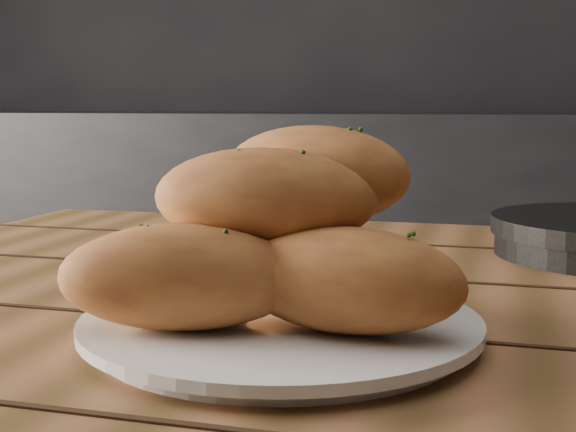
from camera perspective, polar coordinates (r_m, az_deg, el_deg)
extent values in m
cube|color=black|center=(2.28, 3.99, -4.04)|extent=(2.80, 0.60, 0.90)
cube|color=brown|center=(0.71, 14.35, -8.07)|extent=(1.41, 0.98, 0.04)
cylinder|color=white|center=(0.60, -0.53, -8.25)|extent=(0.27, 0.27, 0.01)
cylinder|color=white|center=(0.60, -0.53, -7.51)|extent=(0.30, 0.30, 0.01)
ellipsoid|color=#CA7A38|center=(0.57, -7.48, -4.07)|extent=(0.19, 0.14, 0.07)
ellipsoid|color=#CA7A38|center=(0.55, 4.19, -4.55)|extent=(0.17, 0.09, 0.07)
ellipsoid|color=#CA7A38|center=(0.65, 0.52, -2.62)|extent=(0.14, 0.18, 0.07)
ellipsoid|color=#CA7A38|center=(0.58, -1.75, 1.28)|extent=(0.17, 0.09, 0.07)
ellipsoid|color=#CA7A38|center=(0.60, 1.84, 3.02)|extent=(0.17, 0.11, 0.07)
ellipsoid|color=#CA7A38|center=(0.56, -7.64, -4.36)|extent=(0.18, 0.12, 0.07)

